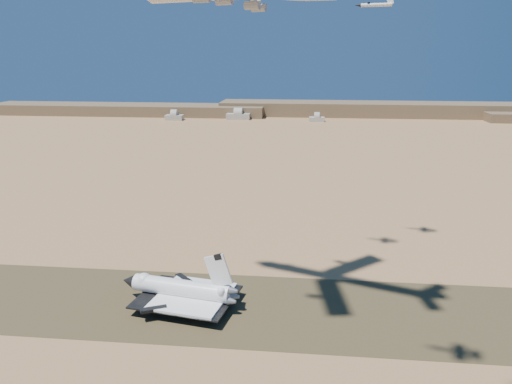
# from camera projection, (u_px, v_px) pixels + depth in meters

# --- Properties ---
(ground) EXTENTS (1200.00, 1200.00, 0.00)m
(ground) POSITION_uv_depth(u_px,v_px,m) (216.00, 306.00, 171.03)
(ground) COLOR #B2804F
(ground) RESTS_ON ground
(runway) EXTENTS (600.00, 50.00, 0.06)m
(runway) POSITION_uv_depth(u_px,v_px,m) (216.00, 306.00, 171.02)
(runway) COLOR brown
(runway) RESTS_ON ground
(ridgeline) EXTENTS (960.00, 90.00, 18.00)m
(ridgeline) POSITION_uv_depth(u_px,v_px,m) (335.00, 111.00, 667.11)
(ridgeline) COLOR brown
(ridgeline) RESTS_ON ground
(hangars) EXTENTS (200.50, 29.50, 30.00)m
(hangars) POSITION_uv_depth(u_px,v_px,m) (235.00, 116.00, 634.07)
(hangars) COLOR #ABA898
(hangars) RESTS_ON ground
(shuttle) EXTENTS (42.45, 30.94, 20.89)m
(shuttle) POSITION_uv_depth(u_px,v_px,m) (181.00, 290.00, 170.27)
(shuttle) COLOR white
(shuttle) RESTS_ON runway
(crew_a) EXTENTS (0.59, 0.76, 1.84)m
(crew_a) POSITION_uv_depth(u_px,v_px,m) (196.00, 317.00, 161.99)
(crew_a) COLOR red
(crew_a) RESTS_ON runway
(crew_b) EXTENTS (0.50, 0.80, 1.58)m
(crew_b) POSITION_uv_depth(u_px,v_px,m) (200.00, 315.00, 163.42)
(crew_b) COLOR red
(crew_b) RESTS_ON runway
(crew_c) EXTENTS (0.93, 1.14, 1.73)m
(crew_c) POSITION_uv_depth(u_px,v_px,m) (189.00, 318.00, 161.73)
(crew_c) COLOR red
(crew_c) RESTS_ON runway
(chase_jet_d) EXTENTS (14.55, 8.30, 3.67)m
(chase_jet_d) POSITION_uv_depth(u_px,v_px,m) (376.00, 5.00, 190.75)
(chase_jet_d) COLOR silver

